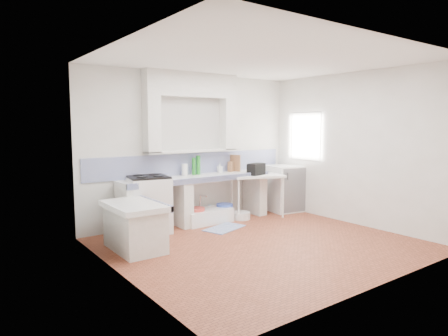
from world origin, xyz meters
TOP-DOWN VIEW (x-y plane):
  - floor at (0.00, 0.00)m, footprint 4.50×4.50m
  - ceiling at (0.00, 0.00)m, footprint 4.50×4.50m
  - wall_back at (0.00, 2.00)m, footprint 4.50×0.00m
  - wall_front at (0.00, -2.00)m, footprint 4.50×0.00m
  - wall_left at (-2.25, 0.00)m, footprint 0.00×4.50m
  - wall_right at (2.25, 0.00)m, footprint 0.00×4.50m
  - alcove_mass at (-0.10, 1.88)m, footprint 1.90×0.25m
  - window_frame at (2.42, 1.20)m, footprint 0.35×0.86m
  - lace_valance at (2.28, 1.20)m, footprint 0.01×0.84m
  - counter_slab at (-0.10, 1.70)m, footprint 3.00×0.60m
  - counter_lip at (-0.10, 1.42)m, footprint 3.00×0.04m
  - counter_pier_left at (-1.50, 1.70)m, footprint 0.20×0.55m
  - counter_pier_mid at (-0.45, 1.70)m, footprint 0.20×0.55m
  - counter_pier_right at (1.30, 1.70)m, footprint 0.20×0.55m
  - peninsula_top at (-1.70, 0.90)m, footprint 0.70×1.10m
  - peninsula_base at (-1.70, 0.90)m, footprint 0.60×1.00m
  - peninsula_lip at (-1.37, 0.90)m, footprint 0.04×1.10m
  - backsplash at (0.00, 1.99)m, footprint 4.27×0.03m
  - stove at (-1.11, 1.67)m, footprint 0.77×0.75m
  - sink at (0.05, 1.65)m, footprint 0.98×0.55m
  - side_table at (1.16, 1.46)m, footprint 1.16×0.90m
  - fridge at (1.97, 1.53)m, footprint 0.72×0.72m
  - bucket_red at (-0.18, 1.64)m, footprint 0.40×0.40m
  - bucket_orange at (0.15, 1.61)m, footprint 0.33×0.33m
  - bucket_blue at (0.50, 1.66)m, footprint 0.40×0.40m
  - basin_white at (0.77, 1.48)m, footprint 0.37×0.37m
  - water_bottle_a at (-0.00, 1.82)m, footprint 0.10×0.10m
  - water_bottle_b at (0.27, 1.85)m, footprint 0.09×0.09m
  - black_bag at (1.12, 1.45)m, footprint 0.41×0.30m
  - green_bottle_a at (-0.08, 1.85)m, footprint 0.08×0.08m
  - green_bottle_b at (0.01, 1.85)m, footprint 0.10×0.10m
  - knife_block at (0.79, 1.85)m, footprint 0.12×0.11m
  - cutting_board at (0.90, 1.85)m, footprint 0.10×0.24m
  - paper_towel at (-0.29, 1.85)m, footprint 0.12×0.12m
  - soap_bottle at (0.52, 1.85)m, footprint 0.10×0.10m
  - rug at (0.08, 1.10)m, footprint 0.86×0.65m

SIDE VIEW (x-z plane):
  - floor at x=0.00m, z-range 0.00..0.00m
  - rug at x=0.08m, z-range 0.00..0.01m
  - basin_white at x=0.77m, z-range 0.00..0.14m
  - sink at x=0.05m, z-range 0.00..0.23m
  - bucket_orange at x=0.15m, z-range 0.00..0.25m
  - water_bottle_a at x=0.00m, z-range 0.00..0.27m
  - water_bottle_b at x=0.27m, z-range 0.00..0.28m
  - bucket_blue at x=0.50m, z-range 0.00..0.30m
  - bucket_red at x=-0.18m, z-range 0.00..0.31m
  - peninsula_base at x=-1.70m, z-range 0.00..0.62m
  - counter_pier_left at x=-1.50m, z-range 0.00..0.82m
  - counter_pier_mid at x=-0.45m, z-range 0.00..0.82m
  - counter_pier_right at x=1.30m, z-range 0.00..0.82m
  - side_table at x=1.16m, z-range 0.40..0.45m
  - stove at x=-1.11m, z-range 0.00..0.94m
  - fridge at x=1.97m, z-range 0.00..0.98m
  - peninsula_top at x=-1.70m, z-range 0.62..0.70m
  - peninsula_lip at x=-1.37m, z-range 0.61..0.71m
  - counter_slab at x=-0.10m, z-range 0.82..0.90m
  - counter_lip at x=-0.10m, z-range 0.81..0.91m
  - black_bag at x=1.12m, z-range 0.85..1.08m
  - soap_bottle at x=0.52m, z-range 0.90..1.09m
  - knife_block at x=0.79m, z-range 0.90..1.11m
  - paper_towel at x=-0.29m, z-range 0.90..1.12m
  - green_bottle_a at x=-0.08m, z-range 0.90..1.22m
  - cutting_board at x=0.90m, z-range 0.90..1.24m
  - green_bottle_b at x=0.01m, z-range 0.90..1.26m
  - backsplash at x=0.00m, z-range 0.90..1.30m
  - wall_back at x=0.00m, z-range -0.85..3.65m
  - wall_front at x=0.00m, z-range -0.85..3.65m
  - wall_left at x=-2.25m, z-range -0.85..3.65m
  - wall_right at x=2.25m, z-range -0.85..3.65m
  - window_frame at x=2.42m, z-range 1.07..2.13m
  - lace_valance at x=2.28m, z-range 1.86..2.10m
  - alcove_mass at x=-0.10m, z-range 2.35..2.80m
  - ceiling at x=0.00m, z-range 2.80..2.80m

